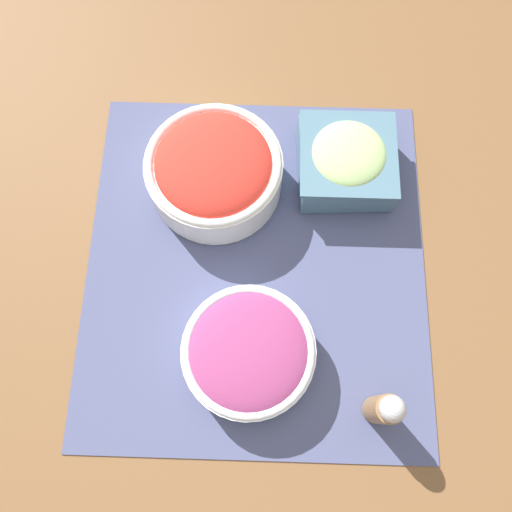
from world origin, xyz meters
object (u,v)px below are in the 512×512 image
Objects in this scene: tomato_bowl at (214,170)px; onion_bowl at (249,352)px; pepper_shaker at (385,409)px; cucumber_bowl at (346,160)px.

onion_bowl is at bearing 12.77° from tomato_bowl.
cucumber_bowl is at bearing -174.25° from pepper_shaker.
cucumber_bowl is at bearing 97.98° from tomato_bowl.
tomato_bowl is 1.91× the size of pepper_shaker.
onion_bowl is 1.69× the size of pepper_shaker.
onion_bowl is 1.21× the size of cucumber_bowl.
onion_bowl is 0.18m from pepper_shaker.
cucumber_bowl is 1.40× the size of pepper_shaker.
onion_bowl is at bearing -111.41° from pepper_shaker.
pepper_shaker reaches higher than onion_bowl.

